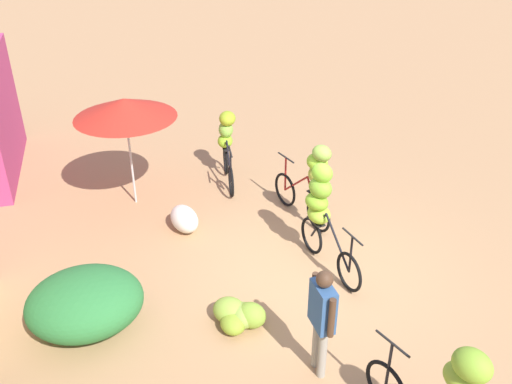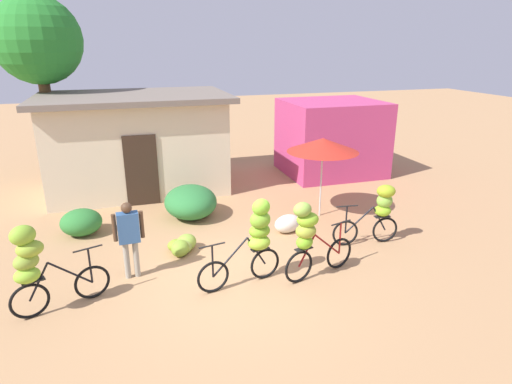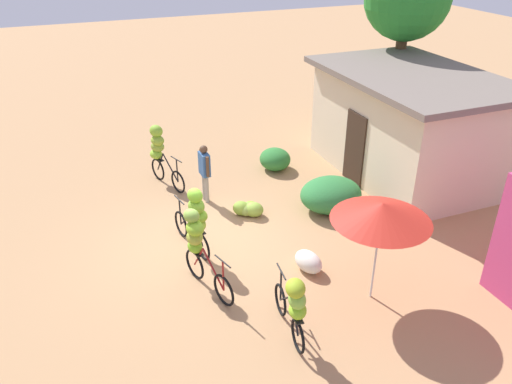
{
  "view_description": "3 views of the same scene",
  "coord_description": "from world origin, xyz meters",
  "px_view_note": "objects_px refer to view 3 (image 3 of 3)",
  "views": [
    {
      "loc": [
        -6.68,
        2.73,
        5.5
      ],
      "look_at": [
        0.54,
        0.74,
        1.25
      ],
      "focal_mm": 39.42,
      "sensor_mm": 36.0,
      "label": 1
    },
    {
      "loc": [
        -1.9,
        -7.35,
        4.37
      ],
      "look_at": [
        0.89,
        1.69,
        1.13
      ],
      "focal_mm": 30.6,
      "sensor_mm": 36.0,
      "label": 2
    },
    {
      "loc": [
        9.34,
        -2.5,
        6.53
      ],
      "look_at": [
        -0.15,
        1.29,
        1.03
      ],
      "focal_mm": 35.76,
      "sensor_mm": 36.0,
      "label": 3
    }
  ],
  "objects_px": {
    "bicycle_center_loaded": "(198,243)",
    "bicycle_leftmost": "(159,150)",
    "bicycle_near_pile": "(196,216)",
    "bicycle_by_shop": "(294,304)",
    "market_umbrella": "(382,212)",
    "person_vendor": "(205,168)",
    "building_low": "(408,124)",
    "produce_sack": "(308,262)",
    "banana_pile_on_ground": "(248,209)"
  },
  "relations": [
    {
      "from": "bicycle_near_pile",
      "to": "person_vendor",
      "type": "xyz_separation_m",
      "value": [
        -2.25,
        0.87,
        -0.01
      ]
    },
    {
      "from": "market_umbrella",
      "to": "person_vendor",
      "type": "bearing_deg",
      "value": -159.07
    },
    {
      "from": "bicycle_near_pile",
      "to": "person_vendor",
      "type": "distance_m",
      "value": 2.41
    },
    {
      "from": "building_low",
      "to": "bicycle_by_shop",
      "type": "bearing_deg",
      "value": -49.78
    },
    {
      "from": "bicycle_leftmost",
      "to": "banana_pile_on_ground",
      "type": "distance_m",
      "value": 3.14
    },
    {
      "from": "bicycle_center_loaded",
      "to": "bicycle_by_shop",
      "type": "height_order",
      "value": "bicycle_center_loaded"
    },
    {
      "from": "building_low",
      "to": "market_umbrella",
      "type": "distance_m",
      "value": 5.91
    },
    {
      "from": "bicycle_by_shop",
      "to": "produce_sack",
      "type": "xyz_separation_m",
      "value": [
        -1.72,
        1.17,
        -0.62
      ]
    },
    {
      "from": "bicycle_near_pile",
      "to": "bicycle_center_loaded",
      "type": "bearing_deg",
      "value": -13.33
    },
    {
      "from": "person_vendor",
      "to": "bicycle_by_shop",
      "type": "bearing_deg",
      "value": -0.65
    },
    {
      "from": "bicycle_leftmost",
      "to": "person_vendor",
      "type": "height_order",
      "value": "bicycle_leftmost"
    },
    {
      "from": "person_vendor",
      "to": "bicycle_center_loaded",
      "type": "bearing_deg",
      "value": -18.79
    },
    {
      "from": "building_low",
      "to": "bicycle_center_loaded",
      "type": "height_order",
      "value": "building_low"
    },
    {
      "from": "building_low",
      "to": "market_umbrella",
      "type": "height_order",
      "value": "building_low"
    },
    {
      "from": "bicycle_center_loaded",
      "to": "banana_pile_on_ground",
      "type": "bearing_deg",
      "value": 139.2
    },
    {
      "from": "person_vendor",
      "to": "bicycle_leftmost",
      "type": "bearing_deg",
      "value": -151.05
    },
    {
      "from": "market_umbrella",
      "to": "person_vendor",
      "type": "relative_size",
      "value": 1.34
    },
    {
      "from": "bicycle_center_loaded",
      "to": "building_low",
      "type": "bearing_deg",
      "value": 111.96
    },
    {
      "from": "bicycle_leftmost",
      "to": "person_vendor",
      "type": "distance_m",
      "value": 1.72
    },
    {
      "from": "bicycle_center_loaded",
      "to": "bicycle_leftmost",
      "type": "bearing_deg",
      "value": 176.71
    },
    {
      "from": "market_umbrella",
      "to": "person_vendor",
      "type": "distance_m",
      "value": 5.32
    },
    {
      "from": "building_low",
      "to": "bicycle_center_loaded",
      "type": "relative_size",
      "value": 3.42
    },
    {
      "from": "building_low",
      "to": "banana_pile_on_ground",
      "type": "relative_size",
      "value": 6.46
    },
    {
      "from": "bicycle_near_pile",
      "to": "bicycle_by_shop",
      "type": "xyz_separation_m",
      "value": [
        3.15,
        0.81,
        -0.12
      ]
    },
    {
      "from": "building_low",
      "to": "person_vendor",
      "type": "relative_size",
      "value": 3.6
    },
    {
      "from": "bicycle_by_shop",
      "to": "person_vendor",
      "type": "bearing_deg",
      "value": 179.35
    },
    {
      "from": "building_low",
      "to": "bicycle_leftmost",
      "type": "bearing_deg",
      "value": -106.65
    },
    {
      "from": "produce_sack",
      "to": "building_low",
      "type": "bearing_deg",
      "value": 124.56
    },
    {
      "from": "banana_pile_on_ground",
      "to": "person_vendor",
      "type": "distance_m",
      "value": 1.53
    },
    {
      "from": "market_umbrella",
      "to": "bicycle_leftmost",
      "type": "distance_m",
      "value": 7.0
    },
    {
      "from": "bicycle_center_loaded",
      "to": "person_vendor",
      "type": "height_order",
      "value": "bicycle_center_loaded"
    },
    {
      "from": "building_low",
      "to": "market_umbrella",
      "type": "bearing_deg",
      "value": -41.48
    },
    {
      "from": "bicycle_near_pile",
      "to": "bicycle_by_shop",
      "type": "height_order",
      "value": "bicycle_near_pile"
    },
    {
      "from": "market_umbrella",
      "to": "banana_pile_on_ground",
      "type": "distance_m",
      "value": 4.33
    },
    {
      "from": "bicycle_center_loaded",
      "to": "bicycle_by_shop",
      "type": "distance_m",
      "value": 2.4
    },
    {
      "from": "building_low",
      "to": "bicycle_near_pile",
      "type": "distance_m",
      "value": 6.89
    },
    {
      "from": "banana_pile_on_ground",
      "to": "produce_sack",
      "type": "bearing_deg",
      "value": 7.55
    },
    {
      "from": "market_umbrella",
      "to": "produce_sack",
      "type": "height_order",
      "value": "market_umbrella"
    },
    {
      "from": "bicycle_center_loaded",
      "to": "bicycle_by_shop",
      "type": "xyz_separation_m",
      "value": [
        2.16,
        1.04,
        -0.12
      ]
    },
    {
      "from": "market_umbrella",
      "to": "banana_pile_on_ground",
      "type": "relative_size",
      "value": 2.41
    },
    {
      "from": "building_low",
      "to": "bicycle_center_loaded",
      "type": "xyz_separation_m",
      "value": [
        2.77,
        -6.87,
        -0.52
      ]
    },
    {
      "from": "building_low",
      "to": "bicycle_leftmost",
      "type": "xyz_separation_m",
      "value": [
        -1.97,
        -6.6,
        -0.51
      ]
    },
    {
      "from": "bicycle_leftmost",
      "to": "produce_sack",
      "type": "bearing_deg",
      "value": 20.55
    },
    {
      "from": "banana_pile_on_ground",
      "to": "person_vendor",
      "type": "bearing_deg",
      "value": -144.54
    },
    {
      "from": "bicycle_center_loaded",
      "to": "banana_pile_on_ground",
      "type": "xyz_separation_m",
      "value": [
        -2.17,
        1.87,
        -0.79
      ]
    },
    {
      "from": "banana_pile_on_ground",
      "to": "building_low",
      "type": "bearing_deg",
      "value": 96.88
    },
    {
      "from": "bicycle_by_shop",
      "to": "banana_pile_on_ground",
      "type": "relative_size",
      "value": 1.81
    },
    {
      "from": "bicycle_leftmost",
      "to": "produce_sack",
      "type": "xyz_separation_m",
      "value": [
        5.18,
        1.94,
        -0.75
      ]
    },
    {
      "from": "bicycle_by_shop",
      "to": "banana_pile_on_ground",
      "type": "bearing_deg",
      "value": 169.16
    },
    {
      "from": "building_low",
      "to": "bicycle_center_loaded",
      "type": "distance_m",
      "value": 7.43
    }
  ]
}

